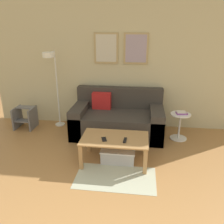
# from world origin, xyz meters

# --- Properties ---
(wall_back) EXTENTS (5.60, 0.09, 2.55)m
(wall_back) POSITION_xyz_m (-0.00, 3.77, 1.28)
(wall_back) COLOR #C6BC93
(wall_back) RESTS_ON ground_plane
(area_rug) EXTENTS (1.11, 0.62, 0.01)m
(area_rug) POSITION_xyz_m (-0.03, 1.84, 0.00)
(area_rug) COLOR #B2B79E
(area_rug) RESTS_ON ground_plane
(couch) EXTENTS (1.68, 0.93, 0.84)m
(couch) POSITION_xyz_m (-0.16, 3.28, 0.29)
(couch) COLOR #38332D
(couch) RESTS_ON ground_plane
(coffee_table) EXTENTS (1.00, 0.60, 0.41)m
(coffee_table) POSITION_xyz_m (-0.10, 2.26, 0.34)
(coffee_table) COLOR #AD7F4C
(coffee_table) RESTS_ON ground_plane
(storage_bin) EXTENTS (0.53, 0.35, 0.21)m
(storage_bin) POSITION_xyz_m (-0.05, 2.30, 0.11)
(storage_bin) COLOR #B2B2B7
(storage_bin) RESTS_ON ground_plane
(floor_lamp) EXTENTS (0.21, 0.51, 1.53)m
(floor_lamp) POSITION_xyz_m (-1.41, 3.34, 1.16)
(floor_lamp) COLOR white
(floor_lamp) RESTS_ON ground_plane
(side_table) EXTENTS (0.36, 0.36, 0.49)m
(side_table) POSITION_xyz_m (0.99, 3.20, 0.30)
(side_table) COLOR white
(side_table) RESTS_ON ground_plane
(book_stack) EXTENTS (0.21, 0.17, 0.04)m
(book_stack) POSITION_xyz_m (1.00, 3.20, 0.51)
(book_stack) COLOR #8C4C93
(book_stack) RESTS_ON side_table
(remote_control) EXTENTS (0.05, 0.15, 0.02)m
(remote_control) POSITION_xyz_m (0.06, 2.18, 0.42)
(remote_control) COLOR black
(remote_control) RESTS_ON coffee_table
(cell_phone) EXTENTS (0.10, 0.15, 0.01)m
(cell_phone) POSITION_xyz_m (-0.24, 2.19, 0.41)
(cell_phone) COLOR black
(cell_phone) RESTS_ON coffee_table
(step_stool) EXTENTS (0.37, 0.39, 0.43)m
(step_stool) POSITION_xyz_m (-2.06, 3.31, 0.23)
(step_stool) COLOR slate
(step_stool) RESTS_ON ground_plane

